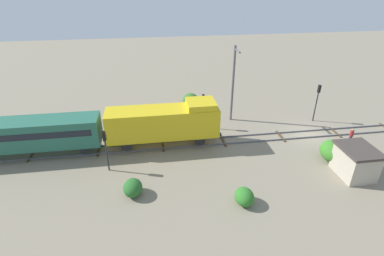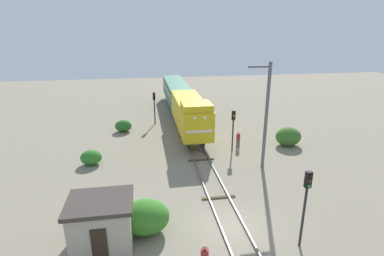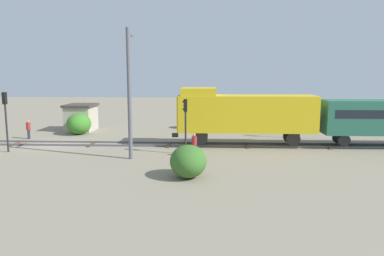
{
  "view_description": "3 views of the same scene",
  "coord_description": "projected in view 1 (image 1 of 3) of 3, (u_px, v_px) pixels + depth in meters",
  "views": [
    {
      "loc": [
        -26.88,
        17.12,
        16.12
      ],
      "look_at": [
        0.31,
        13.04,
        1.68
      ],
      "focal_mm": 28.0,
      "sensor_mm": 36.0,
      "label": 1
    },
    {
      "loc": [
        -4.9,
        -14.72,
        11.45
      ],
      "look_at": [
        -0.66,
        10.76,
        2.79
      ],
      "focal_mm": 28.0,
      "sensor_mm": 36.0,
      "label": 2
    },
    {
      "loc": [
        30.44,
        13.02,
        6.05
      ],
      "look_at": [
        -1.2,
        11.58,
        1.28
      ],
      "focal_mm": 35.0,
      "sensor_mm": 36.0,
      "label": 3
    }
  ],
  "objects": [
    {
      "name": "ground_plane",
      "position": [
        308.0,
        135.0,
        33.28
      ],
      "size": [
        116.35,
        116.35,
        0.0
      ],
      "primitive_type": "plane",
      "color": "gray"
    },
    {
      "name": "railway_track",
      "position": [
        308.0,
        134.0,
        33.25
      ],
      "size": [
        2.4,
        77.56,
        0.16
      ],
      "color": "#595960",
      "rests_on": "ground"
    },
    {
      "name": "locomotive",
      "position": [
        165.0,
        122.0,
        29.91
      ],
      "size": [
        2.9,
        11.6,
        4.6
      ],
      "color": "gold",
      "rests_on": "railway_track"
    },
    {
      "name": "passenger_car_leading",
      "position": [
        24.0,
        133.0,
        28.28
      ],
      "size": [
        2.84,
        14.0,
        3.66
      ],
      "color": "#26604C",
      "rests_on": "railway_track"
    },
    {
      "name": "traffic_signal_near",
      "position": [
        318.0,
        97.0,
        34.92
      ],
      "size": [
        0.32,
        0.34,
        4.55
      ],
      "color": "#262628",
      "rests_on": "ground"
    },
    {
      "name": "traffic_signal_mid",
      "position": [
        203.0,
        105.0,
        33.45
      ],
      "size": [
        0.32,
        0.34,
        4.09
      ],
      "color": "#262628",
      "rests_on": "ground"
    },
    {
      "name": "traffic_signal_far",
      "position": [
        105.0,
        144.0,
        26.04
      ],
      "size": [
        0.32,
        0.34,
        4.01
      ],
      "color": "#262628",
      "rests_on": "ground"
    },
    {
      "name": "worker_near_track",
      "position": [
        351.0,
        135.0,
        31.16
      ],
      "size": [
        0.38,
        0.38,
        1.7
      ],
      "rotation": [
        0.0,
        0.0,
        6.04
      ],
      "color": "#262B38",
      "rests_on": "ground"
    },
    {
      "name": "worker_by_signal",
      "position": [
        196.0,
        117.0,
        34.92
      ],
      "size": [
        0.38,
        0.38,
        1.7
      ],
      "rotation": [
        0.0,
        0.0,
        0.4
      ],
      "color": "#262B38",
      "rests_on": "ground"
    },
    {
      "name": "catenary_mast",
      "position": [
        233.0,
        83.0,
        34.41
      ],
      "size": [
        1.94,
        0.28,
        9.0
      ],
      "color": "#595960",
      "rests_on": "ground"
    },
    {
      "name": "relay_hut",
      "position": [
        356.0,
        162.0,
        26.1
      ],
      "size": [
        3.5,
        2.9,
        2.74
      ],
      "color": "#B2A893",
      "rests_on": "ground"
    },
    {
      "name": "bush_near",
      "position": [
        133.0,
        188.0,
        24.04
      ],
      "size": [
        1.88,
        1.54,
        1.37
      ],
      "primitive_type": "ellipsoid",
      "color": "#265F26",
      "rests_on": "ground"
    },
    {
      "name": "bush_mid",
      "position": [
        244.0,
        197.0,
        23.12
      ],
      "size": [
        1.83,
        1.5,
        1.33
      ],
      "primitive_type": "ellipsoid",
      "color": "#2D7226",
      "rests_on": "ground"
    },
    {
      "name": "bush_far",
      "position": [
        191.0,
        101.0,
        39.57
      ],
      "size": [
        2.6,
        2.13,
        1.89
      ],
      "primitive_type": "ellipsoid",
      "color": "#366526",
      "rests_on": "ground"
    },
    {
      "name": "bush_back",
      "position": [
        333.0,
        151.0,
        28.26
      ],
      "size": [
        2.8,
        2.29,
        2.04
      ],
      "primitive_type": "ellipsoid",
      "color": "#377A26",
      "rests_on": "ground"
    }
  ]
}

